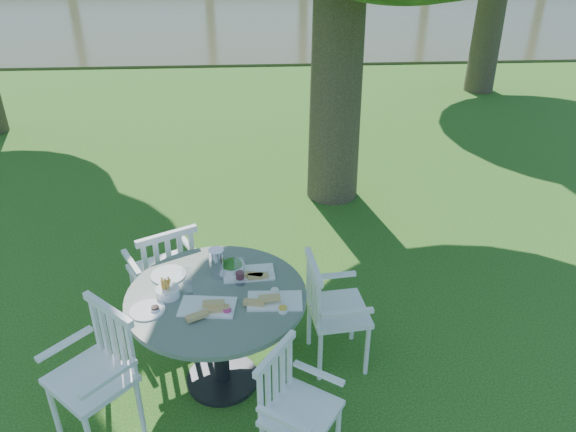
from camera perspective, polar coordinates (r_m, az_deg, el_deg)
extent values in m
plane|color=#17420D|center=(5.32, 0.14, -9.08)|extent=(140.00, 140.00, 0.00)
cylinder|color=black|center=(4.63, -6.65, -16.07)|extent=(0.56, 0.56, 0.04)
cylinder|color=black|center=(4.35, -6.96, -12.31)|extent=(0.12, 0.12, 0.77)
cylinder|color=#5C6B59|center=(4.10, -7.29, -8.07)|extent=(1.30, 1.30, 0.04)
cylinder|color=white|center=(4.55, 8.03, -13.38)|extent=(0.04, 0.04, 0.47)
cylinder|color=white|center=(4.85, 6.59, -10.14)|extent=(0.04, 0.04, 0.47)
cylinder|color=white|center=(4.47, 3.27, -14.03)|extent=(0.04, 0.04, 0.47)
cylinder|color=white|center=(4.78, 2.16, -10.68)|extent=(0.04, 0.04, 0.47)
cube|color=white|center=(4.49, 5.15, -9.54)|extent=(0.49, 0.52, 0.04)
cube|color=white|center=(4.32, 2.57, -7.58)|extent=(0.09, 0.48, 0.48)
cylinder|color=white|center=(5.35, -10.82, -6.17)|extent=(0.04, 0.04, 0.50)
cylinder|color=white|center=(5.25, -15.32, -7.52)|extent=(0.04, 0.04, 0.50)
cylinder|color=white|center=(5.04, -9.10, -8.43)|extent=(0.04, 0.04, 0.50)
cylinder|color=white|center=(4.94, -13.87, -9.93)|extent=(0.04, 0.04, 0.50)
cube|color=white|center=(4.98, -12.60, -5.48)|extent=(0.67, 0.65, 0.04)
cube|color=white|center=(4.68, -11.95, -4.45)|extent=(0.47, 0.28, 0.51)
cylinder|color=white|center=(4.39, -22.69, -17.70)|extent=(0.04, 0.04, 0.49)
cylinder|color=white|center=(4.50, -18.30, -15.29)|extent=(0.04, 0.04, 0.49)
cylinder|color=white|center=(4.22, -14.81, -18.22)|extent=(0.04, 0.04, 0.49)
cube|color=white|center=(4.11, -19.43, -15.42)|extent=(0.68, 0.68, 0.04)
cube|color=white|center=(4.04, -17.36, -11.59)|extent=(0.40, 0.37, 0.50)
cylinder|color=white|center=(4.02, 5.11, -20.75)|extent=(0.03, 0.03, 0.44)
cylinder|color=white|center=(4.13, 0.53, -18.92)|extent=(0.03, 0.03, 0.44)
cube|color=white|center=(3.78, 1.38, -19.38)|extent=(0.59, 0.60, 0.04)
cube|color=white|center=(3.70, -1.29, -16.13)|extent=(0.28, 0.39, 0.45)
cube|color=white|center=(3.97, -8.18, -9.12)|extent=(0.41, 0.28, 0.01)
cube|color=white|center=(3.98, -1.35, -8.61)|extent=(0.39, 0.24, 0.02)
cube|color=white|center=(4.26, -4.00, -5.83)|extent=(0.40, 0.24, 0.02)
cylinder|color=white|center=(4.02, -14.10, -9.27)|extent=(0.24, 0.24, 0.01)
cylinder|color=white|center=(4.33, -12.05, -5.87)|extent=(0.27, 0.27, 0.01)
cylinder|color=white|center=(4.11, -12.10, -7.58)|extent=(0.17, 0.17, 0.07)
cylinder|color=white|center=(4.29, -5.69, -5.29)|extent=(0.19, 0.19, 0.06)
cylinder|color=silver|center=(4.21, -7.24, -4.77)|extent=(0.11, 0.11, 0.23)
cylinder|color=white|center=(4.11, -4.93, -5.67)|extent=(0.08, 0.08, 0.21)
cylinder|color=white|center=(4.20, -10.22, -5.99)|extent=(0.07, 0.07, 0.12)
cylinder|color=white|center=(4.08, -10.15, -7.27)|extent=(0.07, 0.07, 0.11)
cylinder|color=white|center=(3.89, -6.19, -9.73)|extent=(0.07, 0.07, 0.03)
cylinder|color=white|center=(3.89, -0.52, -9.53)|extent=(0.07, 0.07, 0.03)
cylinder|color=white|center=(4.05, -1.36, -7.73)|extent=(0.06, 0.06, 0.03)
cylinder|color=white|center=(4.00, -13.33, -9.25)|extent=(0.06, 0.06, 0.03)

